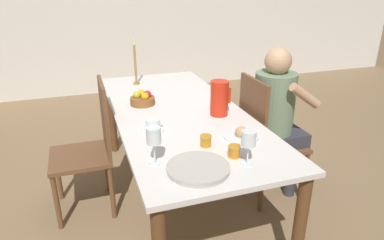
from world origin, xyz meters
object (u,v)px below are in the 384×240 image
(wine_glass_water, at_px, (154,137))
(fruit_bowl, at_px, (143,99))
(teacup_near_person, at_px, (153,125))
(serving_tray, at_px, (198,168))
(bread_plate, at_px, (241,135))
(candlestick_tall, at_px, (135,66))
(chair_person_side, at_px, (265,137))
(red_pitcher, at_px, (219,98))
(wine_glass_juice, at_px, (249,140))
(jam_jar_red, at_px, (234,151))
(jam_jar_amber, at_px, (206,140))
(person_seated, at_px, (277,112))
(chair_opposite, at_px, (91,146))

(wine_glass_water, xyz_separation_m, fruit_bowl, (0.12, 0.90, -0.11))
(teacup_near_person, bearing_deg, serving_tray, -80.15)
(bread_plate, xyz_separation_m, candlestick_tall, (-0.39, 1.32, 0.14))
(chair_person_side, bearing_deg, red_pitcher, -90.73)
(red_pitcher, xyz_separation_m, fruit_bowl, (-0.46, 0.38, -0.08))
(candlestick_tall, bearing_deg, fruit_bowl, -95.26)
(red_pitcher, bearing_deg, wine_glass_juice, -100.89)
(jam_jar_red, height_order, candlestick_tall, candlestick_tall)
(teacup_near_person, xyz_separation_m, candlestick_tall, (0.08, 1.03, 0.13))
(chair_person_side, distance_m, candlestick_tall, 1.29)
(red_pitcher, bearing_deg, jam_jar_amber, -121.54)
(red_pitcher, bearing_deg, chair_person_side, -0.73)
(jam_jar_red, bearing_deg, red_pitcher, 74.61)
(serving_tray, bearing_deg, wine_glass_juice, -3.31)
(chair_person_side, relative_size, person_seated, 0.83)
(chair_person_side, xyz_separation_m, serving_tray, (-0.77, -0.66, 0.25))
(chair_opposite, distance_m, serving_tray, 1.08)
(chair_opposite, distance_m, jam_jar_amber, 0.96)
(teacup_near_person, xyz_separation_m, fruit_bowl, (0.03, 0.48, 0.01))
(chair_person_side, xyz_separation_m, jam_jar_red, (-0.54, -0.58, 0.27))
(chair_opposite, relative_size, bread_plate, 4.67)
(bread_plate, relative_size, jam_jar_amber, 3.18)
(red_pitcher, distance_m, serving_tray, 0.78)
(jam_jar_red, height_order, fruit_bowl, fruit_bowl)
(teacup_near_person, relative_size, candlestick_tall, 0.37)
(fruit_bowl, bearing_deg, chair_opposite, -164.68)
(wine_glass_water, distance_m, fruit_bowl, 0.92)
(candlestick_tall, bearing_deg, red_pitcher, -66.19)
(serving_tray, bearing_deg, chair_opposite, 117.40)
(person_seated, xyz_separation_m, teacup_near_person, (-0.97, -0.10, 0.07))
(jam_jar_red, bearing_deg, candlestick_tall, 99.30)
(wine_glass_water, height_order, fruit_bowl, wine_glass_water)
(jam_jar_red, bearing_deg, chair_opposite, 129.83)
(chair_person_side, bearing_deg, wine_glass_water, -61.61)
(jam_jar_amber, bearing_deg, candlestick_tall, 96.40)
(person_seated, xyz_separation_m, wine_glass_water, (-1.05, -0.53, 0.19))
(wine_glass_water, distance_m, teacup_near_person, 0.45)
(teacup_near_person, distance_m, jam_jar_amber, 0.40)
(red_pitcher, bearing_deg, fruit_bowl, 140.39)
(person_seated, bearing_deg, fruit_bowl, -112.05)
(chair_opposite, distance_m, bread_plate, 1.11)
(wine_glass_juice, bearing_deg, chair_person_side, 52.86)
(chair_opposite, bearing_deg, wine_glass_juice, -141.87)
(serving_tray, bearing_deg, candlestick_tall, 90.67)
(teacup_near_person, height_order, bread_plate, bread_plate)
(wine_glass_water, relative_size, jam_jar_amber, 3.04)
(red_pitcher, xyz_separation_m, bread_plate, (-0.02, -0.39, -0.10))
(jam_jar_red, xyz_separation_m, fruit_bowl, (-0.30, 0.97, 0.01))
(wine_glass_water, height_order, jam_jar_amber, wine_glass_water)
(person_seated, height_order, candlestick_tall, person_seated)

